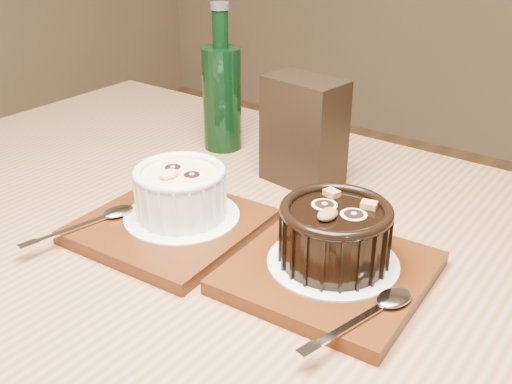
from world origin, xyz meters
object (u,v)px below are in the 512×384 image
ramekin_white (180,190)px  tray_left (171,226)px  tray_right (329,272)px  ramekin_dark (335,231)px  table (240,331)px  condiment_stand (304,132)px  green_bottle (222,95)px

ramekin_white → tray_left: bearing=-102.6°
tray_right → ramekin_dark: (-0.00, 0.01, 0.04)m
ramekin_dark → table: bearing=-157.3°
condiment_stand → table: bearing=-76.0°
tray_right → tray_left: bearing=-172.7°
tray_left → green_bottle: green_bottle is taller
table → green_bottle: bearing=131.9°
tray_left → tray_right: 0.19m
table → ramekin_white: size_ratio=11.84×
ramekin_dark → tray_left: bearing=-168.8°
green_bottle → ramekin_white: bearing=-61.9°
table → ramekin_dark: (0.09, 0.03, 0.14)m
tray_left → ramekin_dark: (0.19, 0.03, 0.04)m
tray_right → ramekin_dark: 0.04m
condiment_stand → green_bottle: bearing=167.9°
table → tray_right: tray_right is taller
table → ramekin_white: (-0.10, 0.02, 0.14)m
ramekin_white → tray_right: (0.19, 0.01, -0.04)m
ramekin_dark → condiment_stand: (-0.14, 0.17, 0.02)m
tray_left → tray_right: size_ratio=1.00×
ramekin_white → condiment_stand: condiment_stand is taller
table → tray_left: tray_left is taller
table → ramekin_white: bearing=169.6°
condiment_stand → ramekin_white: bearing=-103.7°
tray_left → condiment_stand: condiment_stand is taller
table → tray_right: bearing=16.7°
tray_left → condiment_stand: (0.05, 0.20, 0.06)m
tray_left → ramekin_dark: 0.20m
ramekin_white → green_bottle: size_ratio=0.49×
table → tray_right: 0.14m
condiment_stand → green_bottle: green_bottle is taller
ramekin_white → green_bottle: 0.25m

